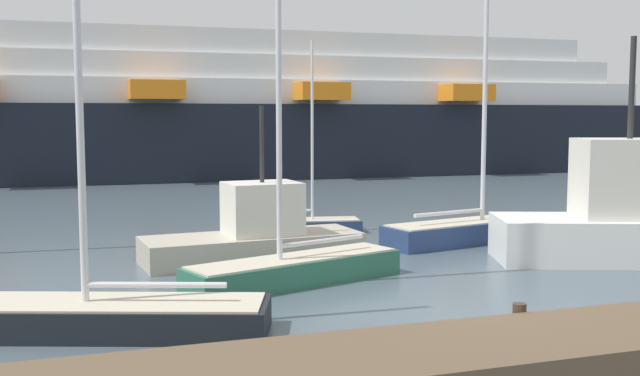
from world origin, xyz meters
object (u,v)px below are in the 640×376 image
Objects in this scene: cruise_ship at (65,111)px; sailboat_1 at (295,262)px; sailboat_4 at (303,223)px; sailboat_3 at (471,224)px; sailboat_2 at (110,310)px; fishing_boat_1 at (636,220)px; fishing_boat_0 at (256,234)px.

sailboat_1 is at bearing -80.30° from cruise_ship.
cruise_ship is at bearing 117.18° from sailboat_4.
sailboat_1 reaches higher than sailboat_4.
sailboat_3 is at bearing -66.75° from cruise_ship.
sailboat_4 is (2.55, 7.52, -0.22)m from sailboat_1.
fishing_boat_1 is (14.30, 2.55, 0.71)m from sailboat_2.
fishing_boat_1 is (9.83, -0.36, 0.63)m from sailboat_1.
sailboat_2 is at bearing -162.00° from sailboat_3.
cruise_ship is at bearing -46.35° from fishing_boat_1.
sailboat_1 is at bearing -163.63° from sailboat_3.
sailboat_1 is 9.85m from fishing_boat_1.
sailboat_2 is 12.57m from sailboat_4.
fishing_boat_1 is at bearing -36.56° from sailboat_4.
fishing_boat_0 is (-0.20, 3.18, 0.20)m from sailboat_1.
fishing_boat_0 is at bearing 0.47° from fishing_boat_1.
sailboat_2 is 7.44m from fishing_boat_0.
cruise_ship reaches higher than sailboat_3.
sailboat_4 is at bearing -104.61° from sailboat_2.
sailboat_1 is 1.15× the size of sailboat_2.
sailboat_3 is at bearing -37.52° from fishing_boat_1.
sailboat_4 is at bearing -127.28° from sailboat_1.
sailboat_2 is 1.17× the size of fishing_boat_1.
sailboat_4 is at bearing 129.03° from sailboat_3.
sailboat_2 is at bearing -87.87° from cruise_ship.
sailboat_1 is 1.70× the size of sailboat_4.
sailboat_4 is (7.02, 10.43, -0.14)m from sailboat_2.
fishing_boat_1 is at bearing -150.55° from sailboat_2.
cruise_ship is (-15.09, 34.32, 3.18)m from fishing_boat_1.
sailboat_1 is 7.94m from sailboat_4.
sailboat_2 is at bearing 14.54° from sailboat_1.
sailboat_1 reaches higher than sailboat_2.
sailboat_1 is 1.80× the size of fishing_boat_0.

